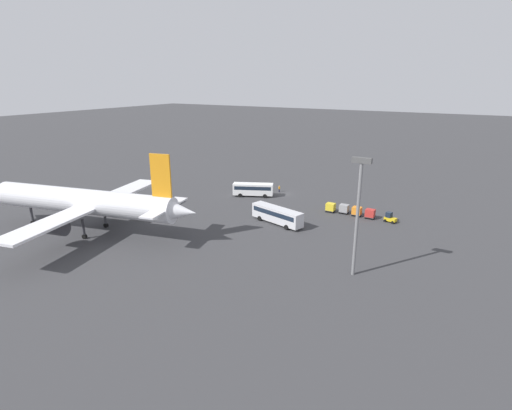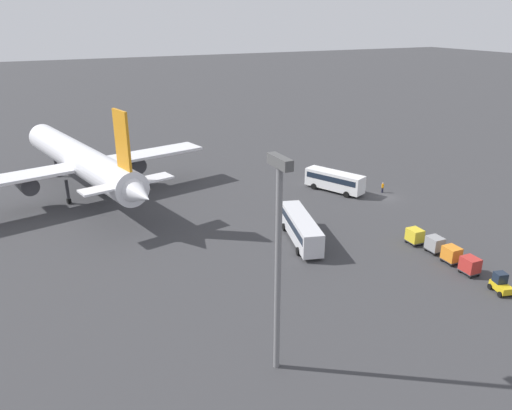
{
  "view_description": "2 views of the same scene",
  "coord_description": "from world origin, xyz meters",
  "px_view_note": "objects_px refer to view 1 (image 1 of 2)",
  "views": [
    {
      "loc": [
        -43.73,
        90.52,
        28.68
      ],
      "look_at": [
        -4.67,
        22.61,
        3.92
      ],
      "focal_mm": 28.0,
      "sensor_mm": 36.0,
      "label": 1
    },
    {
      "loc": [
        -59.12,
        51.59,
        27.58
      ],
      "look_at": [
        -1.98,
        23.96,
        3.3
      ],
      "focal_mm": 35.0,
      "sensor_mm": 36.0,
      "label": 2
    }
  ],
  "objects_px": {
    "cargo_cart_yellow": "(331,207)",
    "shuttle_bus_far": "(277,214)",
    "cargo_cart_orange": "(357,211)",
    "cargo_cart_grey": "(344,208)",
    "baggage_tug": "(390,218)",
    "worker_person": "(279,189)",
    "cargo_cart_red": "(370,213)",
    "airplane": "(86,202)",
    "shuttle_bus_near": "(253,189)"
  },
  "relations": [
    {
      "from": "shuttle_bus_far",
      "to": "cargo_cart_orange",
      "type": "bearing_deg",
      "value": -119.4
    },
    {
      "from": "worker_person",
      "to": "cargo_cart_red",
      "type": "height_order",
      "value": "cargo_cart_red"
    },
    {
      "from": "baggage_tug",
      "to": "shuttle_bus_near",
      "type": "bearing_deg",
      "value": 10.6
    },
    {
      "from": "shuttle_bus_near",
      "to": "shuttle_bus_far",
      "type": "bearing_deg",
      "value": 110.2
    },
    {
      "from": "worker_person",
      "to": "cargo_cart_orange",
      "type": "bearing_deg",
      "value": 159.11
    },
    {
      "from": "cargo_cart_orange",
      "to": "cargo_cart_grey",
      "type": "bearing_deg",
      "value": -5.57
    },
    {
      "from": "shuttle_bus_far",
      "to": "shuttle_bus_near",
      "type": "bearing_deg",
      "value": -30.22
    },
    {
      "from": "shuttle_bus_far",
      "to": "worker_person",
      "type": "height_order",
      "value": "shuttle_bus_far"
    },
    {
      "from": "cargo_cart_yellow",
      "to": "cargo_cart_red",
      "type": "bearing_deg",
      "value": -179.99
    },
    {
      "from": "cargo_cart_red",
      "to": "cargo_cart_grey",
      "type": "height_order",
      "value": "same"
    },
    {
      "from": "baggage_tug",
      "to": "cargo_cart_red",
      "type": "distance_m",
      "value": 4.2
    },
    {
      "from": "airplane",
      "to": "cargo_cart_red",
      "type": "xyz_separation_m",
      "value": [
        -45.6,
        -35.38,
        -4.97
      ]
    },
    {
      "from": "shuttle_bus_far",
      "to": "cargo_cart_red",
      "type": "distance_m",
      "value": 20.4
    },
    {
      "from": "cargo_cart_grey",
      "to": "cargo_cart_yellow",
      "type": "xyz_separation_m",
      "value": [
        2.96,
        0.52,
        0.0
      ]
    },
    {
      "from": "worker_person",
      "to": "cargo_cart_orange",
      "type": "height_order",
      "value": "cargo_cart_orange"
    },
    {
      "from": "shuttle_bus_near",
      "to": "cargo_cart_orange",
      "type": "relative_size",
      "value": 5.03
    },
    {
      "from": "cargo_cart_red",
      "to": "shuttle_bus_far",
      "type": "bearing_deg",
      "value": 38.51
    },
    {
      "from": "shuttle_bus_far",
      "to": "cargo_cart_yellow",
      "type": "distance_m",
      "value": 14.55
    },
    {
      "from": "shuttle_bus_far",
      "to": "baggage_tug",
      "type": "distance_m",
      "value": 23.8
    },
    {
      "from": "shuttle_bus_near",
      "to": "shuttle_bus_far",
      "type": "distance_m",
      "value": 20.97
    },
    {
      "from": "cargo_cart_orange",
      "to": "worker_person",
      "type": "bearing_deg",
      "value": -20.89
    },
    {
      "from": "cargo_cart_grey",
      "to": "cargo_cart_yellow",
      "type": "distance_m",
      "value": 3.0
    },
    {
      "from": "airplane",
      "to": "baggage_tug",
      "type": "xyz_separation_m",
      "value": [
        -49.79,
        -35.33,
        -5.22
      ]
    },
    {
      "from": "shuttle_bus_far",
      "to": "cargo_cart_orange",
      "type": "xyz_separation_m",
      "value": [
        -12.99,
        -12.92,
        -0.83
      ]
    },
    {
      "from": "cargo_cart_yellow",
      "to": "cargo_cart_orange",
      "type": "bearing_deg",
      "value": -177.78
    },
    {
      "from": "cargo_cart_red",
      "to": "cargo_cart_yellow",
      "type": "height_order",
      "value": "same"
    },
    {
      "from": "baggage_tug",
      "to": "cargo_cart_red",
      "type": "relative_size",
      "value": 1.29
    },
    {
      "from": "shuttle_bus_near",
      "to": "cargo_cart_grey",
      "type": "height_order",
      "value": "shuttle_bus_near"
    },
    {
      "from": "cargo_cart_orange",
      "to": "airplane",
      "type": "bearing_deg",
      "value": 39.87
    },
    {
      "from": "shuttle_bus_near",
      "to": "baggage_tug",
      "type": "relative_size",
      "value": 3.91
    },
    {
      "from": "airplane",
      "to": "shuttle_bus_near",
      "type": "bearing_deg",
      "value": -124.25
    },
    {
      "from": "cargo_cart_orange",
      "to": "cargo_cart_grey",
      "type": "relative_size",
      "value": 1.0
    },
    {
      "from": "shuttle_bus_far",
      "to": "cargo_cart_grey",
      "type": "distance_m",
      "value": 16.61
    },
    {
      "from": "shuttle_bus_near",
      "to": "shuttle_bus_far",
      "type": "xyz_separation_m",
      "value": [
        -14.57,
        15.08,
        0.04
      ]
    },
    {
      "from": "shuttle_bus_far",
      "to": "cargo_cart_grey",
      "type": "relative_size",
      "value": 6.04
    },
    {
      "from": "worker_person",
      "to": "cargo_cart_yellow",
      "type": "bearing_deg",
      "value": 152.38
    },
    {
      "from": "airplane",
      "to": "baggage_tug",
      "type": "distance_m",
      "value": 61.27
    },
    {
      "from": "cargo_cart_grey",
      "to": "cargo_cart_yellow",
      "type": "bearing_deg",
      "value": 9.94
    },
    {
      "from": "shuttle_bus_far",
      "to": "cargo_cart_grey",
      "type": "height_order",
      "value": "shuttle_bus_far"
    },
    {
      "from": "baggage_tug",
      "to": "cargo_cart_orange",
      "type": "height_order",
      "value": "baggage_tug"
    },
    {
      "from": "cargo_cart_grey",
      "to": "cargo_cart_orange",
      "type": "bearing_deg",
      "value": 174.43
    },
    {
      "from": "shuttle_bus_far",
      "to": "cargo_cart_red",
      "type": "height_order",
      "value": "shuttle_bus_far"
    },
    {
      "from": "shuttle_bus_near",
      "to": "worker_person",
      "type": "height_order",
      "value": "shuttle_bus_near"
    },
    {
      "from": "worker_person",
      "to": "cargo_cart_red",
      "type": "xyz_separation_m",
      "value": [
        -26.44,
        9.19,
        0.32
      ]
    },
    {
      "from": "cargo_cart_yellow",
      "to": "shuttle_bus_far",
      "type": "bearing_deg",
      "value": 60.85
    },
    {
      "from": "airplane",
      "to": "cargo_cart_grey",
      "type": "bearing_deg",
      "value": -150.35
    },
    {
      "from": "baggage_tug",
      "to": "worker_person",
      "type": "bearing_deg",
      "value": -2.17
    },
    {
      "from": "airplane",
      "to": "shuttle_bus_near",
      "type": "relative_size",
      "value": 4.51
    },
    {
      "from": "airplane",
      "to": "cargo_cart_red",
      "type": "height_order",
      "value": "airplane"
    },
    {
      "from": "baggage_tug",
      "to": "cargo_cart_grey",
      "type": "xyz_separation_m",
      "value": [
        10.11,
        -0.57,
        0.25
      ]
    }
  ]
}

